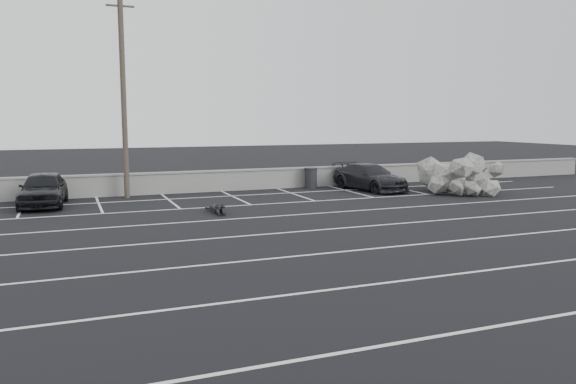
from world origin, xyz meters
name	(u,v)px	position (x,y,z in m)	size (l,w,h in m)	color
ground	(319,254)	(0.00, 0.00, 0.00)	(120.00, 120.00, 0.00)	black
seawall	(201,181)	(0.00, 14.00, 0.55)	(50.00, 0.45, 1.06)	gray
stall_lines	(262,226)	(-0.08, 4.41, 0.00)	(36.00, 20.05, 0.01)	silver
car_left	(43,189)	(-7.16, 11.91, 0.73)	(1.71, 4.26, 1.45)	black
car_right	(370,177)	(8.23, 11.57, 0.67)	(1.87, 4.59, 1.33)	black
utility_pole	(123,96)	(-3.66, 13.20, 4.66)	(1.23, 0.25, 9.21)	#4C4238
trash_bin	(311,178)	(5.73, 13.38, 0.54)	(0.76, 0.76, 1.07)	black
riprap_pile	(450,180)	(11.60, 9.43, 0.61)	(4.89, 4.19, 1.58)	#9B9891
person	(217,206)	(-0.80, 7.81, 0.21)	(1.03, 2.21, 0.43)	black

